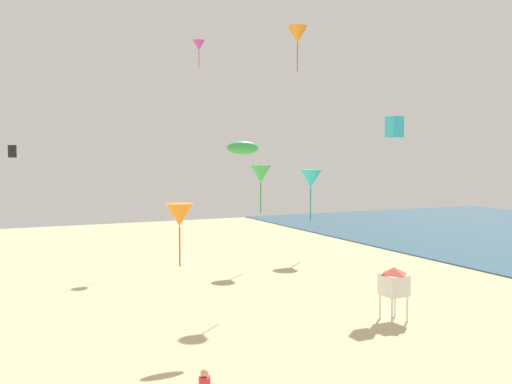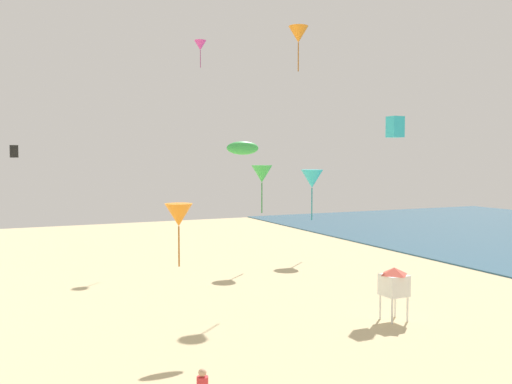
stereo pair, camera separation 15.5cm
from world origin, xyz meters
name	(u,v)px [view 1 (the left image)]	position (x,y,z in m)	size (l,w,h in m)	color
lifeguard_stand	(394,282)	(8.09, 13.58, 1.84)	(1.10, 1.10, 2.55)	white
kite_black_box	(12,151)	(-7.77, 37.72, 8.26)	(0.59, 0.59, 0.92)	black
kite_orange_delta	(179,215)	(-2.79, 12.67, 5.59)	(1.05, 1.05, 2.40)	orange
kite_green_parafoil	(243,148)	(1.43, 16.34, 8.21)	(1.60, 0.44, 0.62)	green
kite_cyan_box	(394,127)	(11.56, 18.03, 9.51)	(0.76, 0.76, 1.19)	#2DB7CC
kite_magenta_delta	(199,45)	(6.58, 37.05, 17.08)	(0.98, 0.98, 2.24)	#DB3D9E
kite_orange_delta_2	(297,35)	(8.87, 24.48, 15.69)	(1.27, 1.27, 2.88)	orange
kite_green_delta	(261,174)	(8.34, 28.85, 6.62)	(1.51, 1.51, 3.44)	green
kite_cyan_delta	(311,179)	(13.38, 30.35, 6.14)	(1.74, 1.74, 3.95)	#2DB7CC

